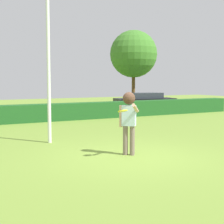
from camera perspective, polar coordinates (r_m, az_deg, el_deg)
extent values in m
plane|color=olive|center=(9.63, 3.13, -7.46)|extent=(60.00, 60.00, 0.00)
cylinder|color=#78655B|center=(9.76, 3.39, -4.77)|extent=(0.14, 0.14, 0.84)
cylinder|color=#78655B|center=(9.80, 2.24, -4.72)|extent=(0.14, 0.14, 0.84)
cube|color=silver|center=(9.68, 2.84, -0.60)|extent=(0.43, 0.42, 0.58)
cylinder|color=tan|center=(9.34, 3.92, 0.65)|extent=(0.48, 0.51, 0.30)
cylinder|color=tan|center=(9.73, 1.48, -0.69)|extent=(0.09, 0.09, 0.62)
sphere|color=tan|center=(9.64, 2.85, 2.12)|extent=(0.22, 0.22, 0.22)
sphere|color=#4A3123|center=(9.64, 2.85, 2.29)|extent=(0.35, 0.35, 0.35)
cylinder|color=yellow|center=(9.11, 1.81, 0.18)|extent=(0.26, 0.26, 0.09)
cylinder|color=silver|center=(11.74, -10.53, 7.20)|extent=(0.12, 0.12, 5.06)
cube|color=#1D531F|center=(17.95, -12.48, -0.17)|extent=(25.72, 0.90, 0.89)
cube|color=black|center=(24.33, 5.48, 1.66)|extent=(4.46, 2.54, 0.55)
cube|color=#2D333D|center=(24.30, 5.49, 2.77)|extent=(2.48, 1.99, 0.40)
cylinder|color=black|center=(25.71, 7.80, 1.21)|extent=(0.61, 0.22, 0.60)
cylinder|color=black|center=(24.17, 9.46, 0.93)|extent=(0.61, 0.22, 0.60)
cylinder|color=black|center=(24.64, 1.56, 1.08)|extent=(0.61, 0.22, 0.60)
cylinder|color=black|center=(23.03, 2.88, 0.78)|extent=(0.61, 0.22, 0.60)
cylinder|color=brown|center=(26.35, 3.58, 4.00)|extent=(0.26, 0.26, 3.03)
sphere|color=#3D7827|center=(26.42, 3.61, 9.63)|extent=(3.58, 3.58, 3.58)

